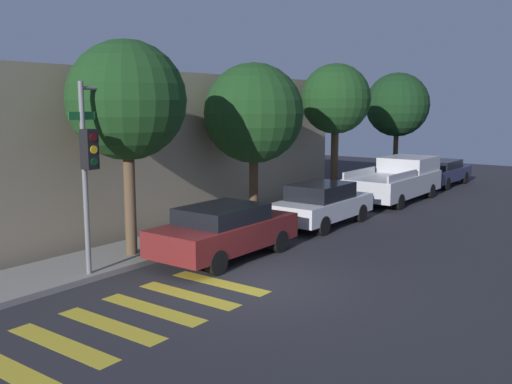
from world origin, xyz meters
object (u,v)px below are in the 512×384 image
pickup_truck (397,179)px  tree_near_corner (127,101)px  tree_midblock (254,114)px  tree_behind_truck (397,105)px  traffic_light_pole (100,143)px  sedan_middle (322,204)px  tree_far_end (336,100)px  sedan_near_corner (224,230)px  sedan_far_end (441,172)px

pickup_truck → tree_near_corner: 13.58m
tree_midblock → tree_behind_truck: size_ratio=0.97×
traffic_light_pole → tree_near_corner: bearing=24.5°
traffic_light_pole → tree_near_corner: (1.39, 0.63, 0.95)m
sedan_middle → tree_midblock: size_ratio=0.78×
sedan_middle → tree_behind_truck: size_ratio=0.76×
tree_far_end → tree_behind_truck: (6.32, -0.00, -0.22)m
traffic_light_pole → sedan_middle: traffic_light_pole is taller
pickup_truck → sedan_middle: bearing=180.0°
tree_near_corner → tree_behind_truck: tree_near_corner is taller
sedan_near_corner → tree_far_end: size_ratio=0.75×
traffic_light_pole → tree_midblock: tree_midblock is taller
sedan_near_corner → tree_midblock: size_ratio=0.79×
sedan_near_corner → tree_midblock: (3.85, 1.90, 2.98)m
sedan_near_corner → tree_far_end: (9.41, 1.90, 3.48)m
sedan_near_corner → tree_behind_truck: bearing=6.9°
sedan_near_corner → sedan_middle: (5.12, 0.00, -0.01)m
pickup_truck → tree_near_corner: bearing=171.7°
tree_near_corner → pickup_truck: bearing=-8.3°
traffic_light_pole → sedan_far_end: 20.08m
sedan_near_corner → tree_near_corner: bearing=129.0°
tree_far_end → traffic_light_pole: bearing=-177.1°
tree_midblock → tree_far_end: bearing=0.0°
pickup_truck → tree_near_corner: (-13.05, 1.90, 3.24)m
sedan_far_end → tree_midblock: 13.59m
pickup_truck → tree_behind_truck: size_ratio=1.00×
traffic_light_pole → tree_behind_truck: (18.65, 0.63, 0.84)m
pickup_truck → tree_behind_truck: (4.22, 1.90, 3.12)m
tree_near_corner → tree_behind_truck: size_ratio=1.01×
tree_behind_truck → sedan_middle: bearing=-169.9°
tree_near_corner → sedan_near_corner: bearing=-51.0°
sedan_middle → tree_near_corner: (-6.66, 1.90, 3.37)m
pickup_truck → tree_behind_truck: tree_behind_truck is taller
pickup_truck → tree_far_end: tree_far_end is taller
tree_midblock → tree_behind_truck: bearing=0.0°
traffic_light_pole → sedan_far_end: traffic_light_pole is taller
pickup_truck → tree_near_corner: tree_near_corner is taller
sedan_far_end → tree_far_end: (-7.55, 1.90, 3.54)m
sedan_middle → sedan_far_end: 11.84m
pickup_truck → tree_midblock: bearing=166.1°
tree_near_corner → tree_midblock: tree_near_corner is taller
tree_near_corner → tree_far_end: tree_far_end is taller
pickup_truck → tree_near_corner: size_ratio=0.99×
traffic_light_pole → sedan_far_end: (19.89, -1.27, -2.48)m
traffic_light_pole → tree_behind_truck: size_ratio=0.82×
tree_near_corner → sedan_far_end: bearing=-5.9°
sedan_middle → tree_midblock: bearing=123.9°
sedan_middle → tree_midblock: (-1.28, 1.90, 2.99)m
sedan_far_end → sedan_near_corner: bearing=-180.0°
sedan_middle → tree_behind_truck: tree_behind_truck is taller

